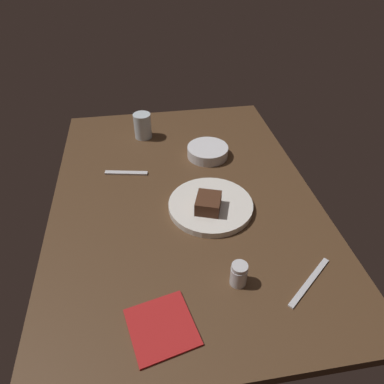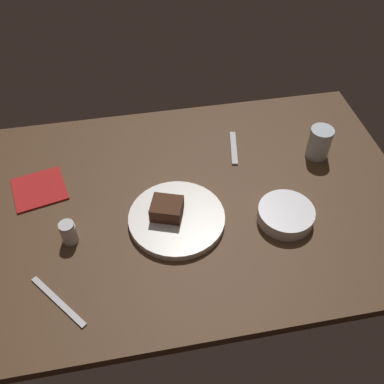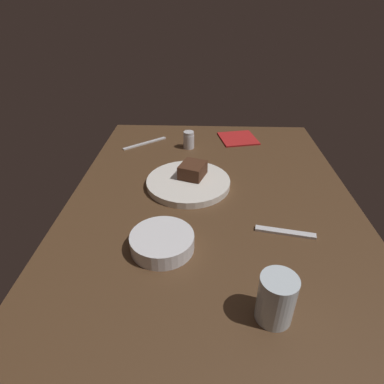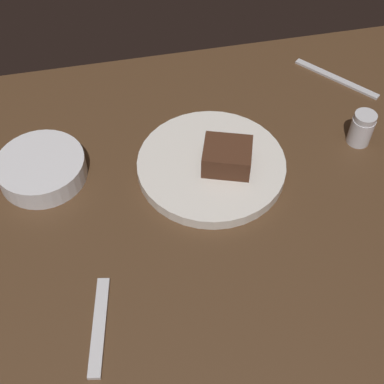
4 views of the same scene
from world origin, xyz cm
name	(u,v)px [view 4 (image 4 of 4)]	position (x,y,z in cm)	size (l,w,h in cm)	color
dining_table	(173,214)	(0.00, 0.00, 1.50)	(120.00, 84.00, 3.00)	#4C331E
dessert_plate	(211,166)	(8.25, 7.25, 4.04)	(26.13, 26.13, 2.09)	white
chocolate_cake_slice	(227,156)	(10.64, 5.96, 7.23)	(7.15, 8.18, 4.29)	#472819
salt_shaker	(362,128)	(36.58, 8.45, 6.23)	(4.21, 4.21, 6.56)	silver
side_bowl	(42,168)	(-20.83, 12.02, 4.95)	(15.21, 15.21, 3.90)	silver
dessert_spoon	(99,326)	(-14.18, -18.45, 3.35)	(15.00, 1.80, 0.70)	silver
butter_knife	(336,79)	(39.46, 26.11, 3.25)	(19.00, 1.40, 0.50)	silver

